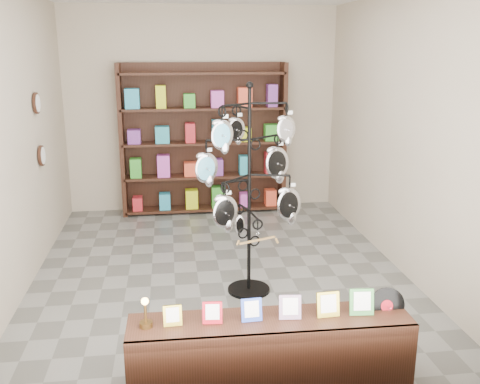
% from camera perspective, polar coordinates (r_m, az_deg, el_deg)
% --- Properties ---
extents(ground, '(5.00, 5.00, 0.00)m').
position_cam_1_polar(ground, '(6.02, -2.20, -8.38)').
color(ground, slate).
rests_on(ground, ground).
extents(room_envelope, '(5.00, 5.00, 5.00)m').
position_cam_1_polar(room_envelope, '(5.55, -2.39, 9.42)').
color(room_envelope, '#B9AB95').
rests_on(room_envelope, ground).
extents(display_tree, '(1.11, 1.10, 2.10)m').
position_cam_1_polar(display_tree, '(5.15, 0.99, 1.80)').
color(display_tree, black).
rests_on(display_tree, ground).
extents(front_shelf, '(2.07, 0.45, 0.73)m').
position_cam_1_polar(front_shelf, '(4.10, 3.25, -16.48)').
color(front_shelf, black).
rests_on(front_shelf, ground).
extents(back_shelving, '(2.42, 0.36, 2.20)m').
position_cam_1_polar(back_shelving, '(7.93, -3.88, 5.15)').
color(back_shelving, black).
rests_on(back_shelving, ground).
extents(wall_clocks, '(0.03, 0.24, 0.84)m').
position_cam_1_polar(wall_clocks, '(6.53, -20.64, 6.23)').
color(wall_clocks, black).
rests_on(wall_clocks, ground).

